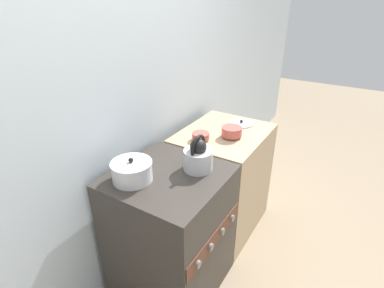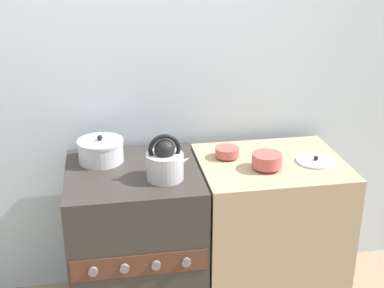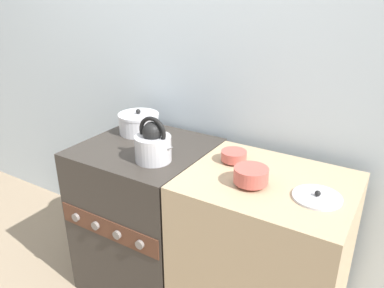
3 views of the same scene
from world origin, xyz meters
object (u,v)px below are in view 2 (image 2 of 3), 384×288
kettle (165,162)px  loose_pot_lid (316,161)px  stove (136,247)px  small_ceramic_bowl (227,152)px  enamel_bowl (267,160)px  cooking_pot (101,151)px

kettle → loose_pot_lid: 0.77m
stove → kettle: kettle is taller
kettle → small_ceramic_bowl: (0.34, 0.18, -0.05)m
enamel_bowl → loose_pot_lid: enamel_bowl is taller
cooking_pot → loose_pot_lid: cooking_pot is taller
loose_pot_lid → enamel_bowl: bearing=-172.0°
enamel_bowl → small_ceramic_bowl: 0.23m
stove → cooking_pot: 0.53m
kettle → loose_pot_lid: (0.77, 0.05, -0.07)m
loose_pot_lid → kettle: bearing=-176.2°
enamel_bowl → cooking_pot: bearing=163.1°
kettle → cooking_pot: size_ratio=0.97×
stove → enamel_bowl: enamel_bowl is taller
kettle → small_ceramic_bowl: bearing=27.9°
cooking_pot → loose_pot_lid: 1.09m
enamel_bowl → stove: bearing=171.2°
kettle → cooking_pot: kettle is taller
stove → enamel_bowl: 0.82m
kettle → small_ceramic_bowl: 0.39m
cooking_pot → enamel_bowl: (0.80, -0.24, -0.01)m
small_ceramic_bowl → kettle: bearing=-152.1°
enamel_bowl → loose_pot_lid: 0.28m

